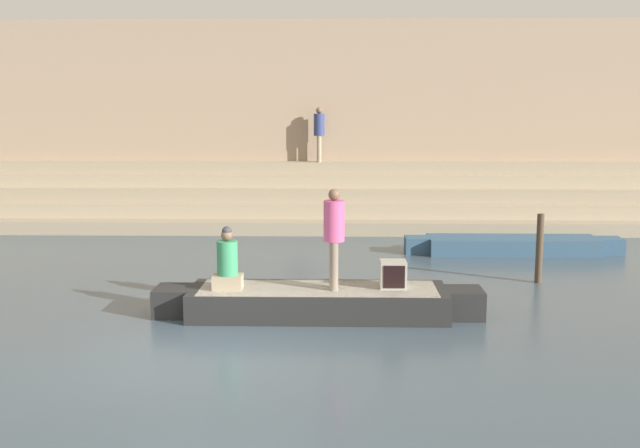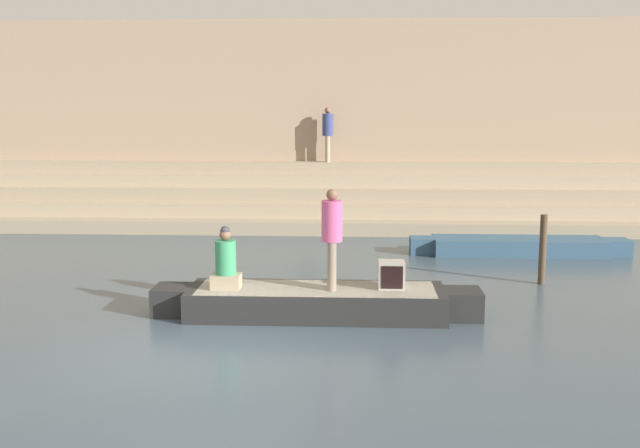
% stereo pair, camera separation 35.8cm
% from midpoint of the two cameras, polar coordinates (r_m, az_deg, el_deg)
% --- Properties ---
extents(ground_plane, '(120.00, 120.00, 0.00)m').
position_cam_midpoint_polar(ground_plane, '(10.87, -9.11, -9.87)').
color(ground_plane, '#3D4C56').
extents(ghat_steps, '(36.00, 3.78, 1.77)m').
position_cam_midpoint_polar(ghat_steps, '(22.60, -3.52, 1.72)').
color(ghat_steps, gray).
rests_on(ghat_steps, ground).
extents(back_wall, '(34.20, 1.28, 6.17)m').
position_cam_midpoint_polar(back_wall, '(24.40, -3.17, 7.94)').
color(back_wall, tan).
rests_on(back_wall, ground).
extents(rowboat_main, '(5.50, 1.42, 0.48)m').
position_cam_midpoint_polar(rowboat_main, '(12.62, -0.96, -5.89)').
color(rowboat_main, black).
rests_on(rowboat_main, ground).
extents(person_standing, '(0.35, 0.35, 1.68)m').
position_cam_midpoint_polar(person_standing, '(12.32, 0.24, -0.61)').
color(person_standing, '#756656').
rests_on(person_standing, rowboat_main).
extents(person_rowing, '(0.48, 0.38, 1.06)m').
position_cam_midpoint_polar(person_rowing, '(12.55, -7.88, -3.05)').
color(person_rowing, gray).
rests_on(person_rowing, rowboat_main).
extents(tv_set, '(0.44, 0.42, 0.46)m').
position_cam_midpoint_polar(tv_set, '(12.59, 4.79, -3.84)').
color(tv_set, '#9E998E').
rests_on(tv_set, rowboat_main).
extents(moored_boat_shore, '(5.16, 1.08, 0.39)m').
position_cam_midpoint_polar(moored_boat_shore, '(18.45, 13.94, -1.55)').
color(moored_boat_shore, '#33516B').
rests_on(moored_boat_shore, ground).
extents(mooring_post, '(0.14, 0.14, 1.39)m').
position_cam_midpoint_polar(mooring_post, '(15.44, 15.74, -1.81)').
color(mooring_post, '#473828').
rests_on(mooring_post, ground).
extents(person_on_steps, '(0.33, 0.33, 1.69)m').
position_cam_midpoint_polar(person_on_steps, '(23.37, -0.51, 7.13)').
color(person_on_steps, gray).
rests_on(person_on_steps, ghat_steps).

